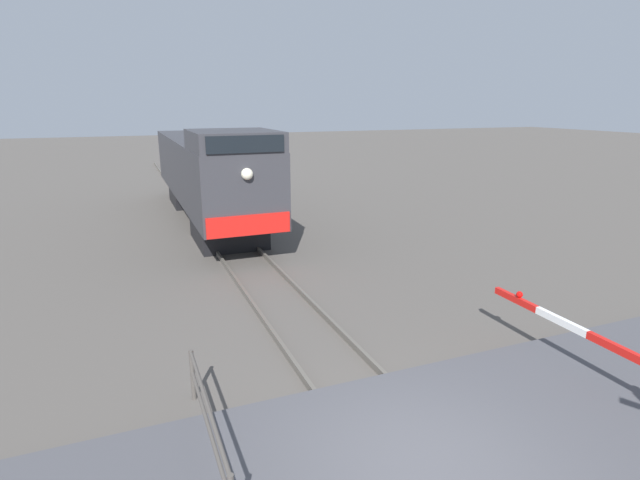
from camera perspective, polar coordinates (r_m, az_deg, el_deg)
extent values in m
plane|color=#514C47|center=(7.83, 11.82, -24.93)|extent=(160.00, 160.00, 0.00)
cube|color=#59544C|center=(8.13, 16.43, -22.84)|extent=(0.08, 80.00, 0.15)
cube|color=#47474C|center=(7.77, 11.85, -24.46)|extent=(36.00, 4.68, 0.17)
cube|color=black|center=(18.78, -10.52, 1.33)|extent=(2.35, 3.20, 1.05)
cube|color=black|center=(26.53, -14.08, 5.24)|extent=(2.35, 3.20, 1.05)
cube|color=#333338|center=(22.35, -12.87, 8.06)|extent=(2.77, 14.57, 2.49)
cube|color=#333338|center=(16.67, -9.91, 11.20)|extent=(2.71, 3.28, 0.64)
cube|color=black|center=(15.05, -8.52, 10.82)|extent=(2.35, 0.06, 0.51)
cube|color=red|center=(15.43, -8.15, 1.70)|extent=(2.63, 0.08, 0.64)
sphere|color=#F2EACC|center=(15.12, -8.37, 7.50)|extent=(0.36, 0.36, 0.36)
cube|color=red|center=(10.06, 31.04, -10.69)|extent=(0.10, 1.20, 0.14)
cube|color=white|center=(10.73, 25.97, -8.41)|extent=(0.10, 1.20, 0.14)
cube|color=red|center=(11.49, 21.58, -6.36)|extent=(0.10, 1.20, 0.14)
sphere|color=red|center=(11.39, 21.93, -5.83)|extent=(0.14, 0.14, 0.14)
cylinder|color=#4C4742|center=(9.20, -14.41, -14.76)|extent=(0.08, 0.08, 0.95)
cylinder|color=#4C4742|center=(7.62, -12.88, -17.71)|extent=(0.06, 3.19, 0.06)
cylinder|color=#4C4742|center=(7.84, -12.70, -20.09)|extent=(0.06, 3.19, 0.06)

